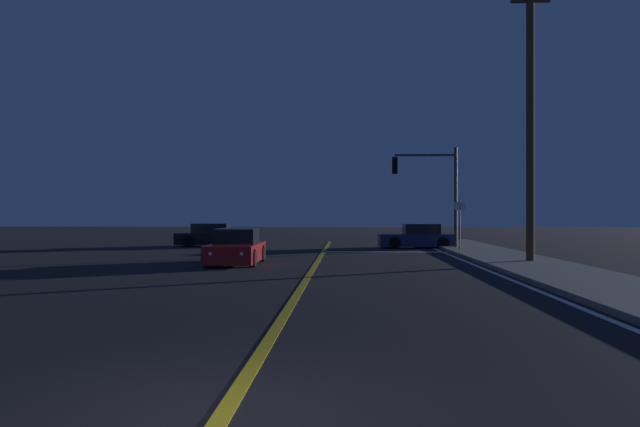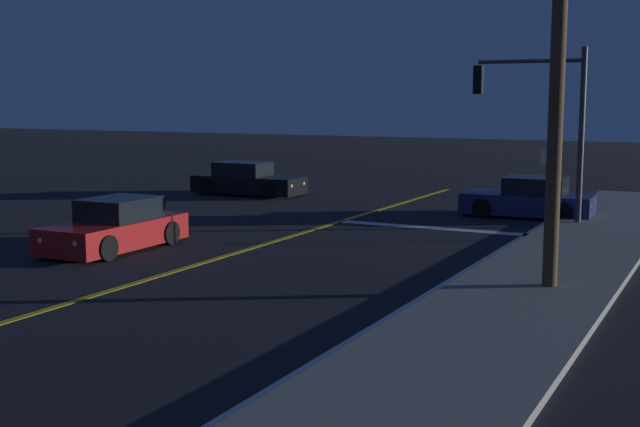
% 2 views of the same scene
% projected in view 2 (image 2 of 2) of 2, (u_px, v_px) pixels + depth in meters
% --- Properties ---
extents(sidewalk_right, '(3.20, 46.79, 0.15)m').
position_uv_depth(sidewalk_right, '(470.00, 344.00, 13.27)').
color(sidewalk_right, slate).
rests_on(sidewalk_right, ground).
extents(lane_line_center, '(0.20, 44.19, 0.01)m').
position_uv_depth(lane_line_center, '(92.00, 296.00, 16.78)').
color(lane_line_center, gold).
rests_on(lane_line_center, ground).
extents(lane_line_edge_right, '(0.16, 44.19, 0.01)m').
position_uv_depth(lane_line_edge_right, '(363.00, 333.00, 14.11)').
color(lane_line_edge_right, white).
rests_on(lane_line_edge_right, ground).
extents(stop_bar, '(6.18, 0.50, 0.01)m').
position_uv_depth(stop_bar, '(432.00, 228.00, 25.54)').
color(stop_bar, white).
rests_on(stop_bar, ground).
extents(car_following_oncoming_navy, '(4.30, 2.00, 1.34)m').
position_uv_depth(car_following_oncoming_navy, '(529.00, 200.00, 27.88)').
color(car_following_oncoming_navy, navy).
rests_on(car_following_oncoming_navy, ground).
extents(car_far_approaching_red, '(1.92, 4.21, 1.34)m').
position_uv_depth(car_far_approaching_red, '(116.00, 228.00, 21.88)').
color(car_far_approaching_red, maroon).
rests_on(car_far_approaching_red, ground).
extents(car_parked_curb_black, '(4.61, 1.90, 1.34)m').
position_uv_depth(car_parked_curb_black, '(247.00, 181.00, 34.23)').
color(car_parked_curb_black, black).
rests_on(car_parked_curb_black, ground).
extents(traffic_signal_near_right, '(3.47, 0.28, 5.45)m').
position_uv_depth(traffic_signal_near_right, '(541.00, 108.00, 25.89)').
color(traffic_signal_near_right, '#38383D').
rests_on(traffic_signal_near_right, ground).
extents(street_sign_corner, '(0.56, 0.10, 2.54)m').
position_uv_depth(street_sign_corner, '(550.00, 179.00, 23.25)').
color(street_sign_corner, slate).
rests_on(street_sign_corner, ground).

